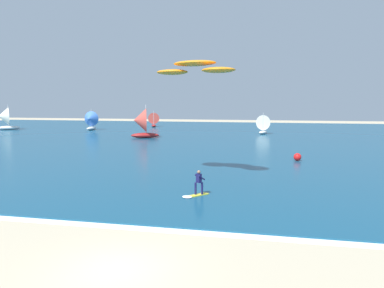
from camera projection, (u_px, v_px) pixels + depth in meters
ground_plane at (115, 270)px, 13.12m from camera, size 220.00×220.00×0.00m
ocean at (232, 137)px, 61.35m from camera, size 160.00×90.00×0.10m
shoreline_foam at (150, 225)px, 17.90m from camera, size 65.81×1.84×0.01m
kitesurfer at (196, 187)px, 23.04m from camera, size 1.74×1.82×1.67m
kite at (195, 68)px, 27.30m from camera, size 7.03×3.98×1.02m
sailboat_center_horizon at (4, 118)px, 76.60m from camera, size 4.94×4.84×5.55m
sailboat_mid_right at (141, 123)px, 59.48m from camera, size 5.01×4.46×5.63m
sailboat_far_left at (90, 120)px, 76.13m from camera, size 3.31×3.91×4.58m
sailboat_outermost at (154, 119)px, 86.69m from camera, size 3.08×3.46×3.89m
sailboat_far_right at (264, 124)px, 67.62m from camera, size 3.18×3.59×4.04m
marker_buoy at (297, 157)px, 36.70m from camera, size 0.80×0.80×0.80m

